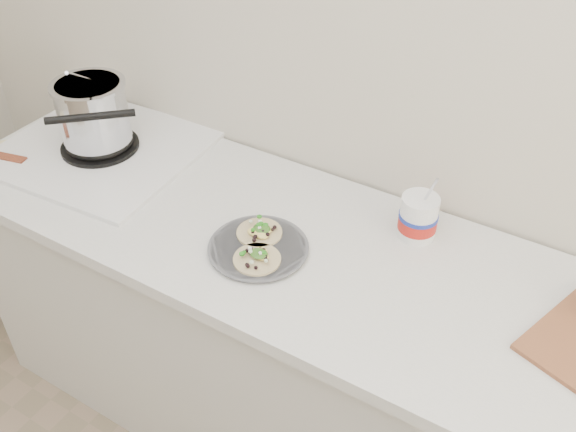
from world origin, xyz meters
The scene contains 5 objects.
counter centered at (0.00, 1.43, 0.45)m, with size 2.44×0.66×0.90m.
stove centered at (-0.88, 1.47, 0.99)m, with size 0.64×0.59×0.29m.
taco_plate centered at (-0.19, 1.33, 0.92)m, with size 0.27×0.27×0.04m.
tub centered at (0.14, 1.60, 0.97)m, with size 0.10×0.10×0.23m.
bacon_plate centered at (-1.10, 1.27, 0.91)m, with size 0.23×0.23×0.02m.
Camera 1 is at (0.53, 0.29, 2.01)m, focal length 40.00 mm.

